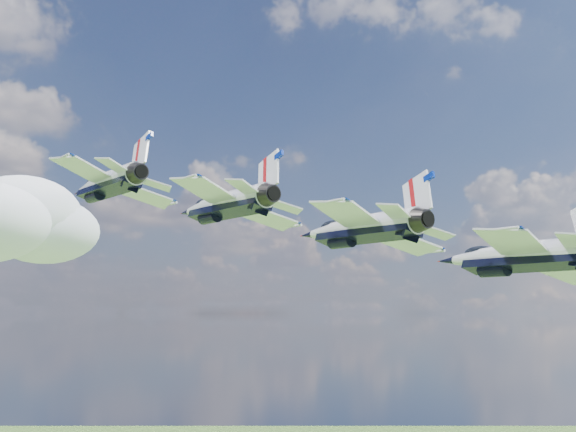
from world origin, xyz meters
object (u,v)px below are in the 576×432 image
jet_1 (223,205)px  jet_2 (358,228)px  jet_3 (514,256)px  jet_0 (105,184)px

jet_1 → jet_2: 11.90m
jet_2 → jet_3: 11.90m
jet_0 → jet_1: bearing=-56.7°
jet_0 → jet_3: size_ratio=1.00×
jet_2 → jet_1: bearing=123.3°
jet_1 → jet_2: bearing=-56.7°
jet_2 → jet_3: size_ratio=1.00×
jet_0 → jet_2: size_ratio=1.00×
jet_0 → jet_1: (7.12, -9.22, -2.45)m
jet_2 → jet_0: bearing=123.3°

